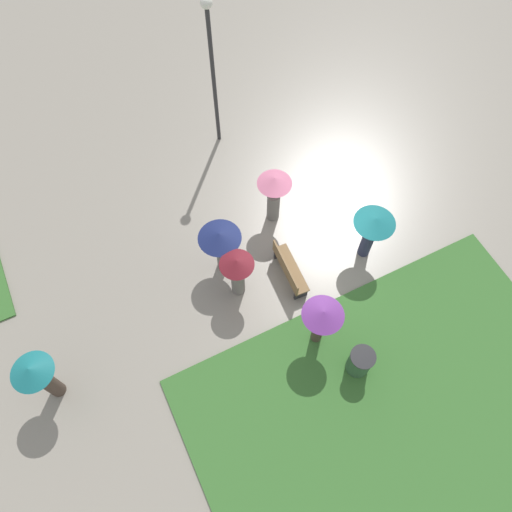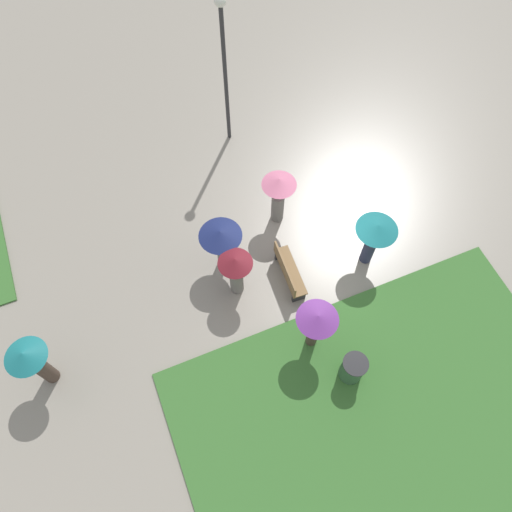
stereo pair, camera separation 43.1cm
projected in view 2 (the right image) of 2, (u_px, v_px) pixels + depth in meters
ground_plane at (307, 269)px, 14.23m from camera, size 90.00×90.00×0.00m
lawn_patch_near at (402, 456)px, 11.86m from camera, size 8.25×9.89×0.06m
park_bench at (288, 271)px, 13.69m from camera, size 1.60×0.52×0.90m
lamp_post at (224, 58)px, 13.74m from camera, size 0.32×0.32×5.06m
trash_bin at (353, 369)px, 12.38m from camera, size 0.64×0.64×0.97m
crowd_person_purple at (316, 323)px, 11.99m from camera, size 1.03×1.03×1.86m
crowd_person_teal at (375, 235)px, 13.22m from camera, size 1.12×1.12×1.82m
crowd_person_navy at (221, 239)px, 13.14m from camera, size 1.15×1.15×1.74m
crowd_person_maroon at (236, 270)px, 12.94m from camera, size 0.91×0.91×1.75m
crowd_person_pink at (279, 192)px, 13.93m from camera, size 0.97×0.97×1.90m
lone_walker_mid_plaza at (32, 361)px, 11.57m from camera, size 0.99×0.99×1.98m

